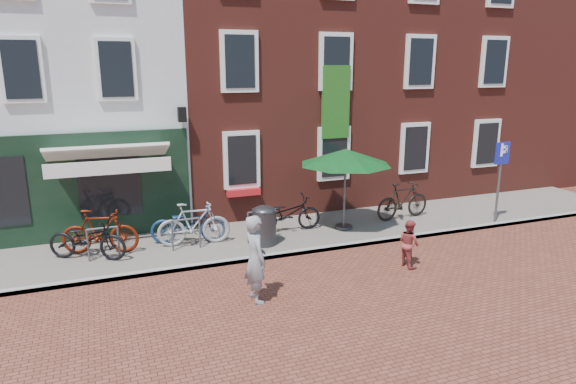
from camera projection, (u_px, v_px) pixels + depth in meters
name	position (u px, v px, depth m)	size (l,w,h in m)	color
ground	(256.00, 261.00, 12.49)	(80.00, 80.00, 0.00)	brown
sidewalk	(274.00, 236.00, 14.18)	(24.00, 3.00, 0.10)	slate
building_stucco	(38.00, 72.00, 16.00)	(8.00, 8.00, 9.00)	silver
building_brick_mid	(249.00, 56.00, 18.29)	(6.00, 8.00, 10.00)	maroon
building_brick_right	(392.00, 57.00, 20.36)	(6.00, 8.00, 10.00)	maroon
filler_right	(516.00, 69.00, 22.72)	(7.00, 8.00, 9.00)	maroon
litter_bin	(264.00, 223.00, 13.24)	(0.61, 0.61, 1.13)	#313133
parking_sign	(501.00, 168.00, 14.91)	(0.50, 0.08, 2.43)	#4C4C4F
parasol	(346.00, 154.00, 14.16)	(2.63, 2.63, 2.43)	#4C4C4F
woman	(255.00, 259.00, 10.20)	(0.67, 0.44, 1.83)	gray
boy	(409.00, 243.00, 12.07)	(0.56, 0.44, 1.15)	#973836
bicycle_0	(87.00, 239.00, 12.25)	(0.68, 1.96, 1.03)	black
bicycle_1	(100.00, 232.00, 12.62)	(0.54, 1.90, 1.14)	#5D1606
bicycle_2	(188.00, 224.00, 13.42)	(0.68, 1.96, 1.03)	navy
bicycle_3	(194.00, 224.00, 13.23)	(0.54, 1.90, 1.14)	#9E9EA0
bicycle_4	(287.00, 214.00, 14.30)	(0.68, 1.96, 1.03)	black
bicycle_5	(403.00, 201.00, 15.47)	(0.54, 1.90, 1.14)	black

